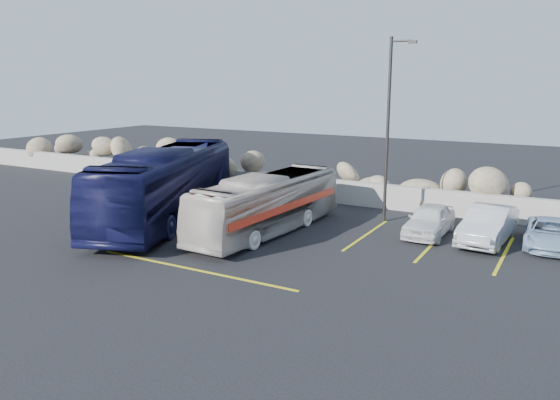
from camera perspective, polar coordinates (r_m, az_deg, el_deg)
The scene contains 10 objects.
ground at distance 17.93m, azimuth -6.94°, elevation -7.92°, with size 90.00×90.00×0.00m, color black.
seawall at distance 27.98m, azimuth 7.64°, elevation 0.74°, with size 60.00×0.40×1.20m, color gray.
riprap_pile at distance 28.95m, azimuth 8.56°, elevation 2.51°, with size 54.00×2.80×2.60m, color #877358, non-canonical shape.
parking_lines at distance 20.77m, azimuth 12.93°, elevation -5.28°, with size 18.16×9.36×0.01m.
lamppost at distance 24.27m, azimuth 11.33°, elevation 7.66°, with size 1.14×0.18×8.00m.
vintage_bus at distance 22.53m, azimuth -1.33°, elevation -0.39°, with size 2.04×8.73×2.43m, color beige.
tour_coach at distance 25.05m, azimuth -11.74°, elevation 1.63°, with size 2.75×11.73×3.27m, color #101036.
car_a at distance 23.07m, azimuth 15.35°, elevation -2.02°, with size 1.49×3.71×1.26m, color silver.
car_b at distance 22.75m, azimuth 20.92°, elevation -2.43°, with size 1.48×4.26×1.40m, color silver.
car_d at distance 23.08m, azimuth 26.39°, elevation -3.15°, with size 1.76×3.81×1.06m, color #8FADCB.
Camera 1 is at (10.03, -13.51, 6.20)m, focal length 35.00 mm.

